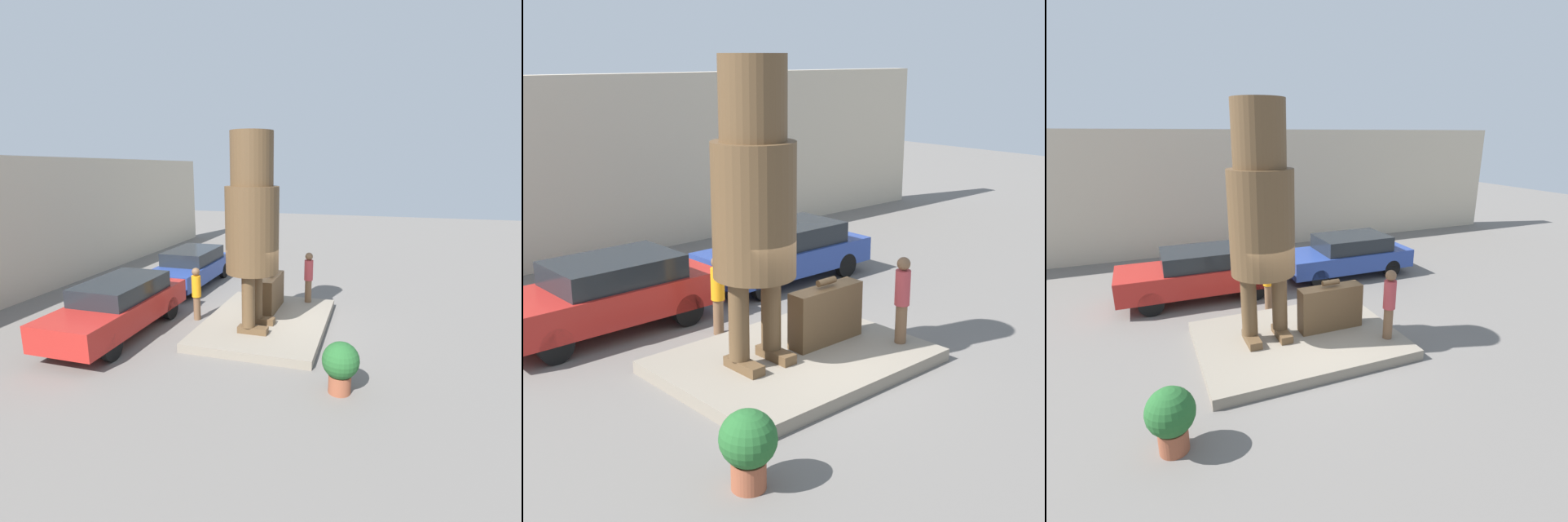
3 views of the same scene
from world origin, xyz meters
The scene contains 10 objects.
ground_plane centered at (0.00, 0.00, 0.00)m, with size 60.00×60.00×0.00m, color slate.
pedestal centered at (0.00, 0.00, 0.12)m, with size 4.68×3.47×0.24m.
building_backdrop centered at (0.00, 9.18, 2.51)m, with size 28.00×0.60×5.02m.
statue_figure centered at (-0.74, 0.20, 3.34)m, with size 1.43×1.43×5.30m.
giant_suitcase centered at (0.88, 0.08, 0.79)m, with size 1.58×0.42×1.26m.
tourist centered at (1.91, -0.91, 1.16)m, with size 0.29×0.29×1.68m.
parked_car_red centered at (-1.64, 3.89, 0.83)m, with size 4.76×1.84×1.53m.
parked_car_blue centered at (3.48, 4.10, 0.76)m, with size 4.48×1.87×1.43m.
planter_pot centered at (-3.07, -2.44, 0.64)m, with size 0.78×0.78×1.12m.
worker_hivis centered at (-0.04, 2.23, 0.91)m, with size 0.28×0.28×1.66m.
Camera 3 is at (-3.14, -8.17, 4.85)m, focal length 28.00 mm.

